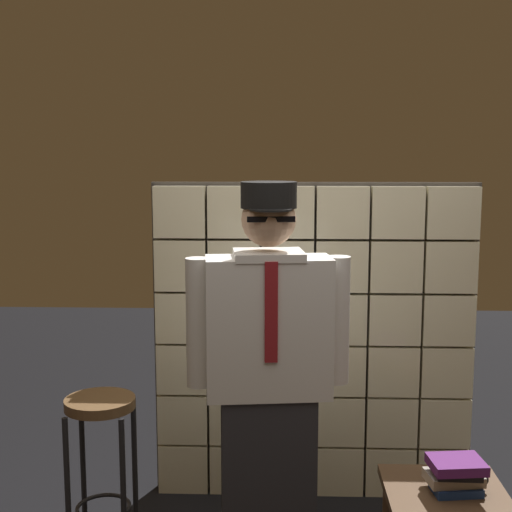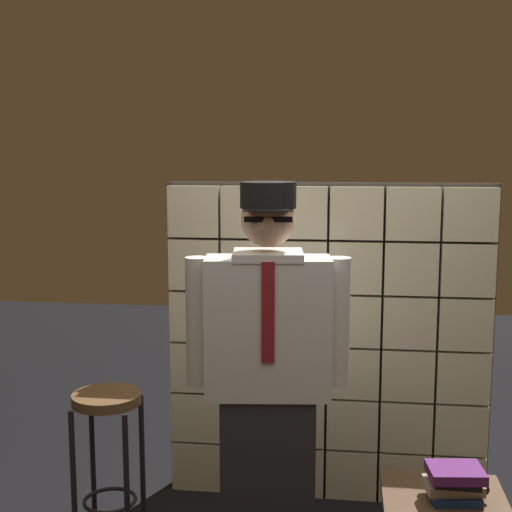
{
  "view_description": "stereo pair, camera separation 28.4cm",
  "coord_description": "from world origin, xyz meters",
  "views": [
    {
      "loc": [
        -0.19,
        -2.79,
        1.98
      ],
      "look_at": [
        -0.3,
        0.32,
        1.52
      ],
      "focal_mm": 49.93,
      "sensor_mm": 36.0,
      "label": 1
    },
    {
      "loc": [
        0.1,
        -2.77,
        1.98
      ],
      "look_at": [
        -0.3,
        0.32,
        1.52
      ],
      "focal_mm": 49.93,
      "sensor_mm": 36.0,
      "label": 2
    }
  ],
  "objects": [
    {
      "name": "book_stack",
      "position": [
        0.57,
        0.12,
        0.61
      ],
      "size": [
        0.25,
        0.22,
        0.15
      ],
      "color": "navy",
      "rests_on": "side_table"
    },
    {
      "name": "glass_block_wall",
      "position": [
        0.0,
        1.14,
        0.89
      ],
      "size": [
        1.83,
        0.1,
        1.83
      ],
      "color": "beige",
      "rests_on": "ground"
    },
    {
      "name": "side_table",
      "position": [
        0.53,
        0.13,
        0.46
      ],
      "size": [
        0.52,
        0.52,
        0.52
      ],
      "color": "#513823",
      "rests_on": "ground"
    },
    {
      "name": "bar_stool",
      "position": [
        -1.06,
        0.46,
        0.59
      ],
      "size": [
        0.34,
        0.34,
        0.8
      ],
      "color": "brown",
      "rests_on": "ground"
    },
    {
      "name": "coffee_mug",
      "position": [
        0.63,
        0.13,
        0.57
      ],
      "size": [
        0.13,
        0.08,
        0.09
      ],
      "color": "black",
      "rests_on": "side_table"
    },
    {
      "name": "standing_person",
      "position": [
        -0.24,
        0.3,
        0.96
      ],
      "size": [
        0.74,
        0.34,
        1.85
      ],
      "rotation": [
        0.0,
        0.0,
        0.11
      ],
      "color": "#28282D",
      "rests_on": "ground"
    }
  ]
}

